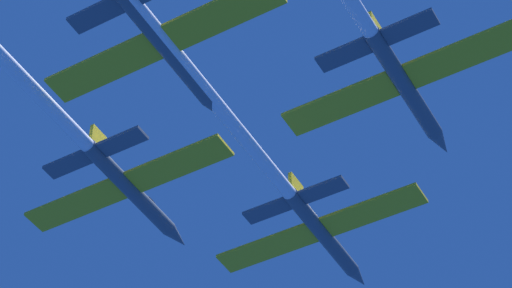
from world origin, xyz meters
TOP-DOWN VIEW (x-y plane):
  - jet_lead at (-0.51, -10.82)m, footprint 21.10×50.47m
  - jet_left_wing at (-12.91, -26.78)m, footprint 21.10×54.99m

SIDE VIEW (x-z plane):
  - jet_lead at x=-0.51m, z-range -2.04..1.45m
  - jet_left_wing at x=-12.91m, z-range -1.87..1.63m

